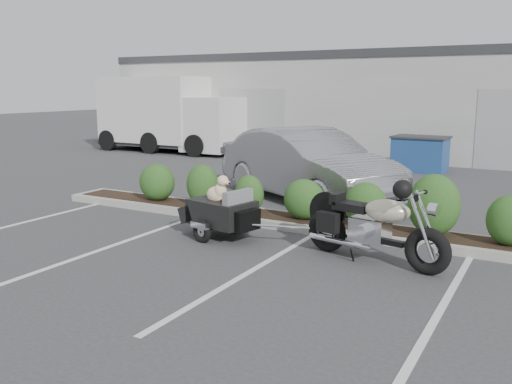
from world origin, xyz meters
The scene contains 8 objects.
ground centered at (0.00, 0.00, 0.00)m, with size 90.00×90.00×0.00m, color #38383A.
planter_kerb centered at (1.00, 2.20, 0.07)m, with size 12.00×1.00×0.15m, color #9E9E93.
building centered at (0.00, 17.00, 2.00)m, with size 26.00×10.00×4.00m, color #9EA099.
motorcycle centered at (2.61, 0.75, 0.56)m, with size 2.41×1.04×1.40m.
pet_trailer centered at (-0.17, 0.78, 0.49)m, with size 1.96×1.12×1.16m.
sedan centered at (-0.19, 4.55, 0.85)m, with size 1.80×5.15×1.70m, color #A0A0A7.
dumpster centered at (1.09, 10.52, 0.57)m, with size 1.75×1.23×1.12m.
delivery_truck centered at (-9.40, 10.99, 1.48)m, with size 6.75×2.43×3.08m.
Camera 1 is at (4.98, -7.09, 2.65)m, focal length 38.00 mm.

